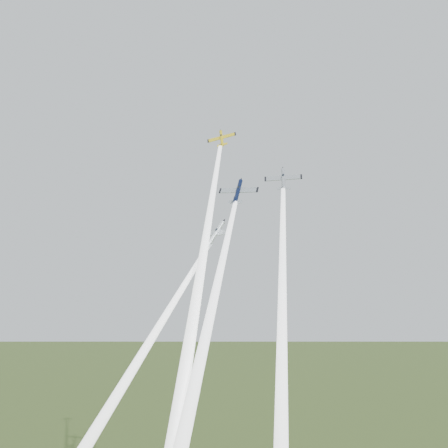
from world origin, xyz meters
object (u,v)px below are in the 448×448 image
at_px(plane_yellow, 222,138).
at_px(plane_silver_right, 283,179).
at_px(plane_navy, 238,192).
at_px(plane_silver_low, 215,234).

distance_m(plane_yellow, plane_silver_right, 22.81).
height_order(plane_yellow, plane_silver_right, plane_yellow).
distance_m(plane_yellow, plane_navy, 21.85).
xyz_separation_m(plane_yellow, plane_navy, (10.68, -10.29, -16.04)).
distance_m(plane_yellow, plane_silver_low, 30.02).
relative_size(plane_navy, plane_silver_low, 1.01).
bearing_deg(plane_silver_low, plane_navy, 72.06).
height_order(plane_navy, plane_silver_low, plane_navy).
bearing_deg(plane_silver_right, plane_yellow, 143.93).
xyz_separation_m(plane_navy, plane_silver_low, (-3.34, -3.77, -9.45)).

